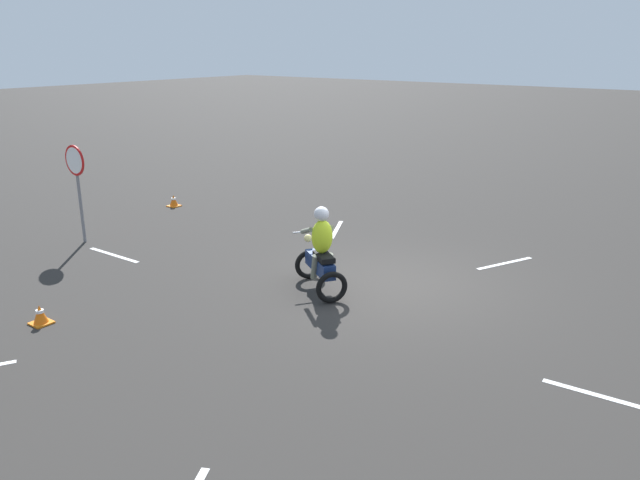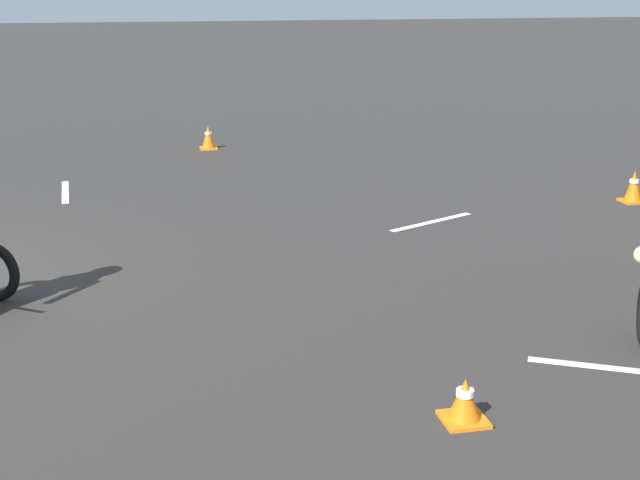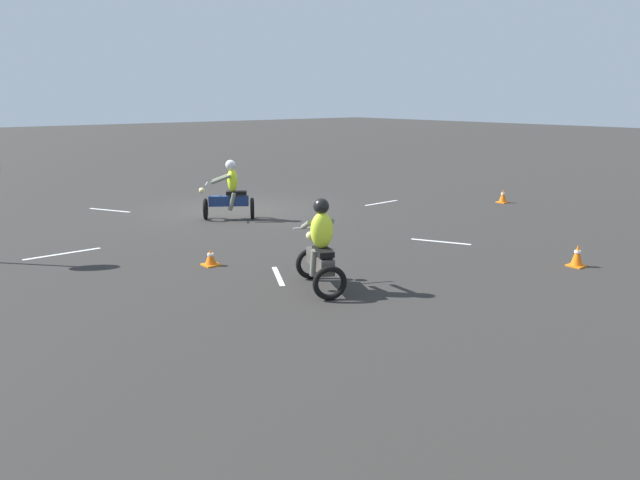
{
  "view_description": "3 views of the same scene",
  "coord_description": "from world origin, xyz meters",
  "px_view_note": "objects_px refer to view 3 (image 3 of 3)",
  "views": [
    {
      "loc": [
        -5.6,
        9.98,
        4.49
      ],
      "look_at": [
        0.98,
        1.12,
        1.0
      ],
      "focal_mm": 35.0,
      "sensor_mm": 36.0,
      "label": 1
    },
    {
      "loc": [
        9.3,
        2.85,
        3.08
      ],
      "look_at": [
        2.05,
        4.44,
        0.9
      ],
      "focal_mm": 50.0,
      "sensor_mm": 36.0,
      "label": 2
    },
    {
      "loc": [
        9.9,
        16.03,
        3.37
      ],
      "look_at": [
        3.12,
        7.76,
        0.9
      ],
      "focal_mm": 35.0,
      "sensor_mm": 36.0,
      "label": 3
    }
  ],
  "objects_px": {
    "motorcycle_rider_foreground": "(230,194)",
    "traffic_cone_near_right": "(503,196)",
    "motorcycle_rider_background": "(321,250)",
    "traffic_cone_mid_center": "(577,256)",
    "traffic_cone_near_left": "(211,258)"
  },
  "relations": [
    {
      "from": "motorcycle_rider_background",
      "to": "traffic_cone_near_left",
      "type": "distance_m",
      "value": 2.82
    },
    {
      "from": "traffic_cone_mid_center",
      "to": "motorcycle_rider_background",
      "type": "bearing_deg",
      "value": -22.79
    },
    {
      "from": "motorcycle_rider_foreground",
      "to": "traffic_cone_near_right",
      "type": "distance_m",
      "value": 8.9
    },
    {
      "from": "traffic_cone_near_right",
      "to": "traffic_cone_mid_center",
      "type": "bearing_deg",
      "value": 45.4
    },
    {
      "from": "motorcycle_rider_background",
      "to": "traffic_cone_near_right",
      "type": "relative_size",
      "value": 3.78
    },
    {
      "from": "motorcycle_rider_foreground",
      "to": "traffic_cone_near_right",
      "type": "xyz_separation_m",
      "value": [
        -8.28,
        3.21,
        -0.51
      ]
    },
    {
      "from": "motorcycle_rider_foreground",
      "to": "traffic_cone_near_left",
      "type": "relative_size",
      "value": 4.96
    },
    {
      "from": "motorcycle_rider_background",
      "to": "traffic_cone_mid_center",
      "type": "xyz_separation_m",
      "value": [
        -5.0,
        2.1,
        -0.5
      ]
    },
    {
      "from": "traffic_cone_near_left",
      "to": "traffic_cone_near_right",
      "type": "relative_size",
      "value": 0.76
    },
    {
      "from": "traffic_cone_near_right",
      "to": "traffic_cone_near_left",
      "type": "bearing_deg",
      "value": 3.93
    },
    {
      "from": "motorcycle_rider_foreground",
      "to": "traffic_cone_near_left",
      "type": "xyz_separation_m",
      "value": [
        2.89,
        3.97,
        -0.57
      ]
    },
    {
      "from": "motorcycle_rider_foreground",
      "to": "motorcycle_rider_background",
      "type": "xyz_separation_m",
      "value": [
        2.18,
        6.65,
        0.0
      ]
    },
    {
      "from": "traffic_cone_near_right",
      "to": "motorcycle_rider_background",
      "type": "bearing_deg",
      "value": 18.2
    },
    {
      "from": "traffic_cone_near_left",
      "to": "traffic_cone_mid_center",
      "type": "bearing_deg",
      "value": 140.07
    },
    {
      "from": "motorcycle_rider_background",
      "to": "traffic_cone_near_right",
      "type": "bearing_deg",
      "value": 42.86
    }
  ]
}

